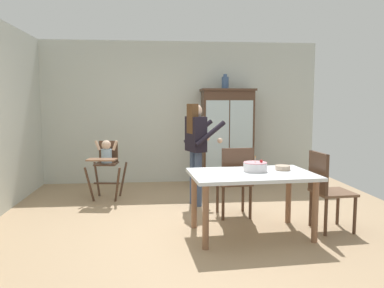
% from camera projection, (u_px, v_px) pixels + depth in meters
% --- Properties ---
extents(ground_plane, '(6.24, 6.24, 0.00)m').
position_uv_depth(ground_plane, '(193.00, 223.00, 4.96)').
color(ground_plane, tan).
extents(wall_back, '(5.32, 0.06, 2.70)m').
position_uv_depth(wall_back, '(180.00, 113.00, 7.41)').
color(wall_back, silver).
rests_on(wall_back, ground_plane).
extents(china_cabinet, '(1.02, 0.48, 1.80)m').
position_uv_depth(china_cabinet, '(227.00, 136.00, 7.28)').
color(china_cabinet, '#4C3323').
rests_on(china_cabinet, ground_plane).
extents(ceramic_vase, '(0.13, 0.13, 0.27)m').
position_uv_depth(ceramic_vase, '(225.00, 82.00, 7.17)').
color(ceramic_vase, '#3D567F').
rests_on(ceramic_vase, china_cabinet).
extents(high_chair_with_toddler, '(0.64, 0.73, 0.95)m').
position_uv_depth(high_chair_with_toddler, '(106.00, 159.00, 6.13)').
color(high_chair_with_toddler, '#4C3323').
rests_on(high_chair_with_toddler, ground_plane).
extents(adult_person, '(0.62, 0.61, 1.53)m').
position_uv_depth(adult_person, '(196.00, 141.00, 5.73)').
color(adult_person, '#3D4C6B').
rests_on(adult_person, ground_plane).
extents(dining_table, '(1.48, 0.99, 0.74)m').
position_uv_depth(dining_table, '(252.00, 181.00, 4.45)').
color(dining_table, silver).
rests_on(dining_table, ground_plane).
extents(birthday_cake, '(0.28, 0.28, 0.19)m').
position_uv_depth(birthday_cake, '(255.00, 167.00, 4.53)').
color(birthday_cake, white).
rests_on(birthday_cake, dining_table).
extents(serving_bowl, '(0.18, 0.18, 0.05)m').
position_uv_depth(serving_bowl, '(283.00, 168.00, 4.62)').
color(serving_bowl, '#C6AD93').
rests_on(serving_bowl, dining_table).
extents(dining_chair_far_side, '(0.46, 0.46, 0.96)m').
position_uv_depth(dining_chair_far_side, '(236.00, 177.00, 5.12)').
color(dining_chair_far_side, '#4C3323').
rests_on(dining_chair_far_side, ground_plane).
extents(dining_chair_right_end, '(0.47, 0.47, 0.96)m').
position_uv_depth(dining_chair_right_end, '(325.00, 185.00, 4.61)').
color(dining_chair_right_end, '#4C3323').
rests_on(dining_chair_right_end, ground_plane).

